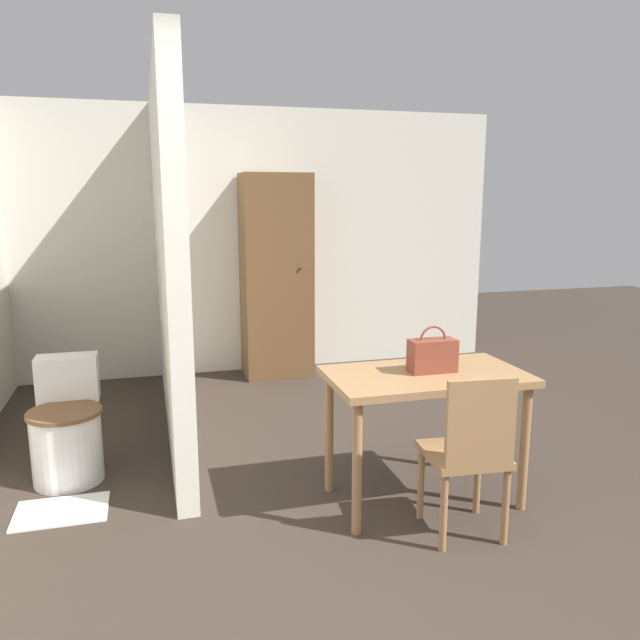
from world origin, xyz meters
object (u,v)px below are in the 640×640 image
(toilet, at_px, (67,431))
(wooden_cabinet, at_px, (276,276))
(wooden_chair, at_px, (469,451))
(handbag, at_px, (432,355))
(dining_table, at_px, (426,390))

(toilet, distance_m, wooden_cabinet, 2.59)
(wooden_chair, xyz_separation_m, wooden_cabinet, (-0.31, 3.13, 0.48))
(handbag, bearing_deg, toilet, 157.39)
(handbag, bearing_deg, wooden_cabinet, 96.61)
(toilet, height_order, wooden_cabinet, wooden_cabinet)
(dining_table, height_order, wooden_chair, wooden_chair)
(toilet, distance_m, handbag, 2.22)
(dining_table, relative_size, wooden_cabinet, 0.57)
(handbag, xyz_separation_m, wooden_cabinet, (-0.31, 2.69, 0.11))
(wooden_chair, relative_size, toilet, 1.21)
(dining_table, distance_m, handbag, 0.20)
(handbag, distance_m, wooden_cabinet, 2.71)
(handbag, bearing_deg, dining_table, -162.45)
(wooden_chair, height_order, handbag, handbag)
(toilet, height_order, handbag, handbag)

